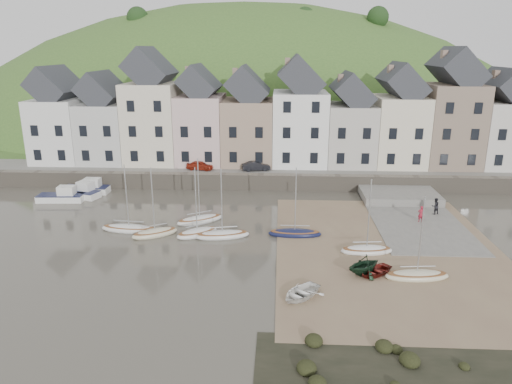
# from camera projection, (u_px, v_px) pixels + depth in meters

# --- Properties ---
(ground) EXTENTS (160.00, 160.00, 0.00)m
(ground) POSITION_uv_depth(u_px,v_px,m) (252.00, 248.00, 38.91)
(ground) COLOR #4C463B
(ground) RESTS_ON ground
(quay_land) EXTENTS (90.00, 30.00, 1.50)m
(quay_land) POSITION_uv_depth(u_px,v_px,m) (265.00, 155.00, 69.28)
(quay_land) COLOR #3B6126
(quay_land) RESTS_ON ground
(quay_street) EXTENTS (70.00, 7.00, 0.10)m
(quay_street) POSITION_uv_depth(u_px,v_px,m) (262.00, 169.00, 58.06)
(quay_street) COLOR slate
(quay_street) RESTS_ON quay_land
(seawall) EXTENTS (70.00, 1.20, 1.80)m
(seawall) POSITION_uv_depth(u_px,v_px,m) (261.00, 182.00, 54.90)
(seawall) COLOR slate
(seawall) RESTS_ON ground
(beach) EXTENTS (18.00, 26.00, 0.06)m
(beach) POSITION_uv_depth(u_px,v_px,m) (389.00, 251.00, 38.37)
(beach) COLOR #7C624C
(beach) RESTS_ON ground
(slipway) EXTENTS (8.00, 18.00, 0.12)m
(slipway) POSITION_uv_depth(u_px,v_px,m) (413.00, 218.00, 45.81)
(slipway) COLOR slate
(slipway) RESTS_ON ground
(hillside) EXTENTS (134.40, 84.00, 84.00)m
(hillside) POSITION_uv_depth(u_px,v_px,m) (245.00, 213.00, 101.72)
(hillside) COLOR #3B6126
(hillside) RESTS_ON ground
(townhouse_terrace) EXTENTS (61.05, 8.00, 13.93)m
(townhouse_terrace) POSITION_uv_depth(u_px,v_px,m) (277.00, 118.00, 59.65)
(townhouse_terrace) COLOR silver
(townhouse_terrace) RESTS_ON quay_land
(sailboat_0) EXTENTS (5.29, 2.02, 6.32)m
(sailboat_0) POSITION_uv_depth(u_px,v_px,m) (129.00, 228.00, 42.51)
(sailboat_0) COLOR silver
(sailboat_0) RESTS_ON ground
(sailboat_1) EXTENTS (4.63, 3.61, 6.32)m
(sailboat_1) POSITION_uv_depth(u_px,v_px,m) (200.00, 219.00, 44.73)
(sailboat_1) COLOR silver
(sailboat_1) RESTS_ON ground
(sailboat_2) EXTENTS (4.24, 3.37, 6.32)m
(sailboat_2) POSITION_uv_depth(u_px,v_px,m) (155.00, 233.00, 41.50)
(sailboat_2) COLOR beige
(sailboat_2) RESTS_ON ground
(sailboat_3) EXTENTS (3.97, 3.45, 6.32)m
(sailboat_3) POSITION_uv_depth(u_px,v_px,m) (197.00, 233.00, 41.53)
(sailboat_3) COLOR silver
(sailboat_3) RESTS_ON ground
(sailboat_4) EXTENTS (4.90, 2.46, 6.32)m
(sailboat_4) POSITION_uv_depth(u_px,v_px,m) (222.00, 235.00, 41.10)
(sailboat_4) COLOR silver
(sailboat_4) RESTS_ON ground
(sailboat_5) EXTENTS (4.63, 1.53, 6.32)m
(sailboat_5) POSITION_uv_depth(u_px,v_px,m) (295.00, 233.00, 41.46)
(sailboat_5) COLOR #12173A
(sailboat_5) RESTS_ON ground
(sailboat_6) EXTENTS (4.29, 1.89, 6.32)m
(sailboat_6) POSITION_uv_depth(u_px,v_px,m) (367.00, 250.00, 37.98)
(sailboat_6) COLOR silver
(sailboat_6) RESTS_ON ground
(sailboat_7) EXTENTS (4.69, 1.90, 6.32)m
(sailboat_7) POSITION_uv_depth(u_px,v_px,m) (417.00, 275.00, 33.75)
(sailboat_7) COLOR beige
(sailboat_7) RESTS_ON ground
(motorboat_0) EXTENTS (4.86, 3.05, 1.70)m
(motorboat_0) POSITION_uv_depth(u_px,v_px,m) (81.00, 192.00, 52.19)
(motorboat_0) COLOR silver
(motorboat_0) RESTS_ON ground
(motorboat_1) EXTENTS (4.89, 2.02, 1.70)m
(motorboat_1) POSITION_uv_depth(u_px,v_px,m) (62.00, 196.00, 50.71)
(motorboat_1) COLOR silver
(motorboat_1) RESTS_ON ground
(motorboat_2) EXTENTS (5.03, 1.80, 1.70)m
(motorboat_2) POSITION_uv_depth(u_px,v_px,m) (88.00, 188.00, 53.66)
(motorboat_2) COLOR silver
(motorboat_2) RESTS_ON ground
(rowboat_white) EXTENTS (3.79, 3.90, 0.66)m
(rowboat_white) POSITION_uv_depth(u_px,v_px,m) (301.00, 293.00, 31.11)
(rowboat_white) COLOR white
(rowboat_white) RESTS_ON beach
(rowboat_green) EXTENTS (3.64, 3.54, 1.46)m
(rowboat_green) POSITION_uv_depth(u_px,v_px,m) (364.00, 264.00, 34.21)
(rowboat_green) COLOR black
(rowboat_green) RESTS_ON beach
(rowboat_red) EXTENTS (3.51, 3.42, 0.59)m
(rowboat_red) POSITION_uv_depth(u_px,v_px,m) (375.00, 271.00, 34.25)
(rowboat_red) COLOR maroon
(rowboat_red) RESTS_ON beach
(person_red) EXTENTS (0.61, 0.45, 1.55)m
(person_red) POSITION_uv_depth(u_px,v_px,m) (421.00, 214.00, 44.33)
(person_red) COLOR maroon
(person_red) RESTS_ON slipway
(person_dark) EXTENTS (0.96, 0.86, 1.62)m
(person_dark) POSITION_uv_depth(u_px,v_px,m) (435.00, 206.00, 46.38)
(person_dark) COLOR black
(person_dark) RESTS_ON slipway
(car_left) EXTENTS (3.40, 1.87, 1.09)m
(car_left) POSITION_uv_depth(u_px,v_px,m) (200.00, 165.00, 57.29)
(car_left) COLOR maroon
(car_left) RESTS_ON quay_street
(car_right) EXTENTS (3.53, 1.85, 1.11)m
(car_right) POSITION_uv_depth(u_px,v_px,m) (256.00, 166.00, 56.96)
(car_right) COLOR black
(car_right) RESTS_ON quay_street
(shore_rocks) EXTENTS (14.00, 6.00, 0.71)m
(shore_rocks) POSITION_uv_depth(u_px,v_px,m) (379.00, 366.00, 24.37)
(shore_rocks) COLOR black
(shore_rocks) RESTS_ON ground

